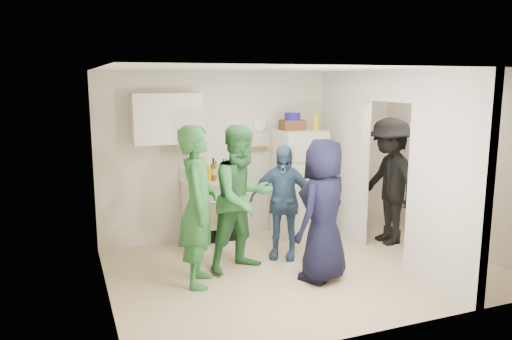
{
  "coord_description": "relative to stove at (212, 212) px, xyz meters",
  "views": [
    {
      "loc": [
        -2.78,
        -5.39,
        2.38
      ],
      "look_at": [
        -0.51,
        0.4,
        1.25
      ],
      "focal_mm": 35.0,
      "sensor_mm": 36.0,
      "label": 1
    }
  ],
  "objects": [
    {
      "name": "bottle_d",
      "position": [
        0.01,
        -0.06,
        0.64
      ],
      "size": [
        0.08,
        0.08,
        0.33
      ],
      "primitive_type": "cylinder",
      "color": "brown",
      "rests_on": "stove"
    },
    {
      "name": "yellow_cup_stack_stove",
      "position": [
        -0.12,
        -0.22,
        0.61
      ],
      "size": [
        0.09,
        0.09,
        0.25
      ],
      "primitive_type": "cylinder",
      "color": "yellow",
      "rests_on": "stove"
    },
    {
      "name": "partition_pier_front",
      "position": [
        2.01,
        -2.47,
        0.77
      ],
      "size": [
        0.12,
        1.2,
        2.5
      ],
      "primitive_type": "cube",
      "color": "silver",
      "rests_on": "floor"
    },
    {
      "name": "wall_right",
      "position": [
        3.21,
        -1.37,
        0.77
      ],
      "size": [
        0.0,
        3.4,
        3.4
      ],
      "primitive_type": "plane",
      "rotation": [
        1.57,
        0.0,
        -1.57
      ],
      "color": "silver",
      "rests_on": "floor"
    },
    {
      "name": "nook_valance",
      "position": [
        3.15,
        -1.17,
        1.52
      ],
      "size": [
        0.04,
        0.82,
        0.18
      ],
      "primitive_type": "cube",
      "color": "white",
      "rests_on": "wall_right"
    },
    {
      "name": "person_green_left",
      "position": [
        -0.55,
        -1.33,
        0.46
      ],
      "size": [
        0.66,
        0.8,
        1.88
      ],
      "primitive_type": "imported",
      "rotation": [
        0.0,
        0.0,
        1.21
      ],
      "color": "#2F7737",
      "rests_on": "floor"
    },
    {
      "name": "fridge",
      "position": [
        1.38,
        -0.03,
        0.34
      ],
      "size": [
        0.67,
        0.65,
        1.63
      ],
      "primitive_type": "cube",
      "color": "white",
      "rests_on": "floor"
    },
    {
      "name": "person_navy",
      "position": [
        0.86,
        -1.73,
        0.37
      ],
      "size": [
        1.0,
        0.9,
        1.71
      ],
      "primitive_type": "imported",
      "rotation": [
        0.0,
        0.0,
        -2.6
      ],
      "color": "black",
      "rests_on": "floor"
    },
    {
      "name": "wicker_basket",
      "position": [
        1.28,
        0.02,
        1.23
      ],
      "size": [
        0.35,
        0.25,
        0.15
      ],
      "primitive_type": "cube",
      "color": "brown",
      "rests_on": "fridge"
    },
    {
      "name": "bottle_c",
      "position": [
        -0.08,
        0.14,
        0.62
      ],
      "size": [
        0.08,
        0.08,
        0.29
      ],
      "primitive_type": "cylinder",
      "color": "silver",
      "rests_on": "stove"
    },
    {
      "name": "person_nook",
      "position": [
        2.43,
        -0.86,
        0.44
      ],
      "size": [
        0.75,
        1.23,
        1.85
      ],
      "primitive_type": "imported",
      "rotation": [
        0.0,
        0.0,
        -1.63
      ],
      "color": "black",
      "rests_on": "floor"
    },
    {
      "name": "blue_bowl",
      "position": [
        1.28,
        0.02,
        1.36
      ],
      "size": [
        0.24,
        0.24,
        0.11
      ],
      "primitive_type": "cylinder",
      "color": "#201697",
      "rests_on": "wicker_basket"
    },
    {
      "name": "bottle_k",
      "position": [
        -0.24,
        0.03,
        0.61
      ],
      "size": [
        0.08,
        0.08,
        0.25
      ],
      "primitive_type": "cylinder",
      "color": "olive",
      "rests_on": "stove"
    },
    {
      "name": "bottle_a",
      "position": [
        -0.28,
        0.13,
        0.65
      ],
      "size": [
        0.06,
        0.06,
        0.33
      ],
      "primitive_type": "cylinder",
      "color": "brown",
      "rests_on": "stove"
    },
    {
      "name": "bottle_g",
      "position": [
        0.27,
        0.14,
        0.61
      ],
      "size": [
        0.06,
        0.06,
        0.27
      ],
      "primitive_type": "cylinder",
      "color": "olive",
      "rests_on": "stove"
    },
    {
      "name": "ceiling",
      "position": [
        0.81,
        -1.37,
        2.02
      ],
      "size": [
        4.8,
        4.8,
        0.0
      ],
      "primitive_type": "plane",
      "rotation": [
        3.14,
        0.0,
        0.0
      ],
      "color": "white",
      "rests_on": "wall_back"
    },
    {
      "name": "wall_left",
      "position": [
        -1.59,
        -1.37,
        0.77
      ],
      "size": [
        0.0,
        3.4,
        3.4
      ],
      "primitive_type": "plane",
      "rotation": [
        1.57,
        0.0,
        1.57
      ],
      "color": "silver",
      "rests_on": "floor"
    },
    {
      "name": "spice_shelf",
      "position": [
        0.81,
        0.28,
        0.87
      ],
      "size": [
        0.35,
        0.08,
        0.03
      ],
      "primitive_type": "cube",
      "color": "olive",
      "rests_on": "wall_back"
    },
    {
      "name": "bottle_i",
      "position": [
        0.06,
        0.1,
        0.62
      ],
      "size": [
        0.07,
        0.07,
        0.28
      ],
      "primitive_type": "cylinder",
      "color": "#4E2C0D",
      "rests_on": "stove"
    },
    {
      "name": "floor",
      "position": [
        0.81,
        -1.37,
        -0.48
      ],
      "size": [
        4.8,
        4.8,
        0.0
      ],
      "primitive_type": "plane",
      "color": "beige",
      "rests_on": "ground"
    },
    {
      "name": "partition_pier_back",
      "position": [
        2.01,
        -0.27,
        0.77
      ],
      "size": [
        0.12,
        1.2,
        2.5
      ],
      "primitive_type": "cube",
      "color": "silver",
      "rests_on": "floor"
    },
    {
      "name": "partition_header",
      "position": [
        2.01,
        -1.37,
        1.82
      ],
      "size": [
        0.12,
        1.0,
        0.4
      ],
      "primitive_type": "cube",
      "color": "silver",
      "rests_on": "partition_pier_back"
    },
    {
      "name": "person_green_center",
      "position": [
        0.09,
        -1.07,
        0.44
      ],
      "size": [
        1.06,
        0.94,
        1.84
      ],
      "primitive_type": "imported",
      "rotation": [
        0.0,
        0.0,
        0.31
      ],
      "color": "#377F3C",
      "rests_on": "floor"
    },
    {
      "name": "red_cup",
      "position": [
        0.22,
        -0.2,
        0.54
      ],
      "size": [
        0.09,
        0.09,
        0.12
      ],
      "primitive_type": "cylinder",
      "color": "red",
      "rests_on": "stove"
    },
    {
      "name": "bottle_j",
      "position": [
        0.3,
        -0.11,
        0.64
      ],
      "size": [
        0.07,
        0.07,
        0.32
      ],
      "primitive_type": "cylinder",
      "color": "#205E24",
      "rests_on": "stove"
    },
    {
      "name": "bottle_f",
      "position": [
        0.19,
        0.01,
        0.63
      ],
      "size": [
        0.06,
        0.06,
        0.3
      ],
      "primitive_type": "cylinder",
      "color": "#163E1E",
      "rests_on": "stove"
    },
    {
      "name": "bottle_h",
      "position": [
        -0.31,
        -0.11,
        0.61
      ],
      "size": [
        0.07,
        0.07,
        0.26
      ],
      "primitive_type": "cylinder",
      "color": "#969BA1",
      "rests_on": "stove"
    },
    {
      "name": "bottle_e",
      "position": [
        0.12,
        0.16,
        0.6
      ],
      "size": [
        0.06,
        0.06,
        0.25
      ],
      "primitive_type": "cylinder",
      "color": "#A6AFB8",
      "rests_on": "stove"
    },
    {
      "name": "nook_window_frame",
      "position": [
        3.18,
        -1.17,
        1.17
      ],
      "size": [
        0.04,
        0.76,
        0.86
      ],
      "primitive_type": "cube",
      "color": "white",
      "rests_on": "wall_right"
    },
    {
      "name": "wall_back",
      "position": [
        0.81,
        0.33,
        0.77
      ],
      "size": [
        4.8,
        0.0,
        4.8
      ],
      "primitive_type": "plane",
      "rotation": [
        1.57,
        0.0,
        0.0
      ],
      "color": "silver",
      "rests_on": "floor"
    },
    {
      "name": "nook_window",
      "position": [
        3.19,
        -1.17,
        1.17
      ],
      "size": [
        0.03,
        0.7,
        0.8
      ],
      "primitive_type": "cube",
      "color": "black",
      "rests_on": "wall_right"
    },
    {
      "name": "wall_front",
      "position": [
        0.81,
        -3.07,
        0.77
      ],
      "size": [
        4.8,
        0.0,
        4.8
      ],
      "primitive_type": "plane",
      "rotation": [
        -1.57,
        0.0,
        0.0
      ],
      "color": "silver",
      "rests_on": "floor"
    },
    {
      "name": "wall_clock",
      "position": [
        0.86,
        0.31,
        1.22
      ],
      "size": [
        0.22,
        0.02,
        0.22
      ],
      "primitive_type": "cylinder",
      "rotation": [
        1.57,
        0.0,
        0.0
      ],
      "color": "white",
      "rests_on": "wall_back"
    },
    {
      "name": "person_denim",
      "position": [
        0.73,
        -0.87,
        0.29
      ],
      "size": [
        0.96,
        0.82,
        1.54
      ],
      "primitive_type": "imported",
      "rotation": [
        0.0,
        0.0,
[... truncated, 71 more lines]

